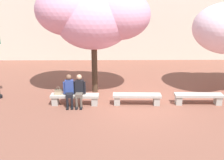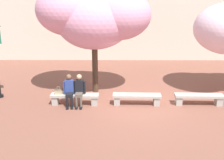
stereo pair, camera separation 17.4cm
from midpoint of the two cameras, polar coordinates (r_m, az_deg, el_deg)
ground_plane at (r=10.91m, az=5.82°, el=-5.34°), size 100.00×100.00×0.00m
building_facade at (r=19.78m, az=3.50°, el=15.90°), size 28.00×4.00×7.18m
stone_bench_west_end at (r=10.85m, az=-7.64°, el=-3.79°), size 1.97×0.47×0.45m
stone_bench_near_west at (r=10.79m, az=5.87°, el=-3.84°), size 1.97×0.47×0.45m
stone_bench_center at (r=11.33m, az=18.81°, el=-3.68°), size 1.97×0.47×0.45m
person_seated_left at (r=10.69m, az=-8.81°, el=-1.94°), size 0.51×0.71×1.29m
person_seated_right at (r=10.63m, az=-6.68°, el=-1.96°), size 0.51×0.68×1.29m
handbag at (r=10.86m, az=-11.12°, el=-2.43°), size 0.30×0.15×0.34m
cherry_tree_main at (r=11.60m, az=-3.62°, el=13.74°), size 4.93×3.40×4.78m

